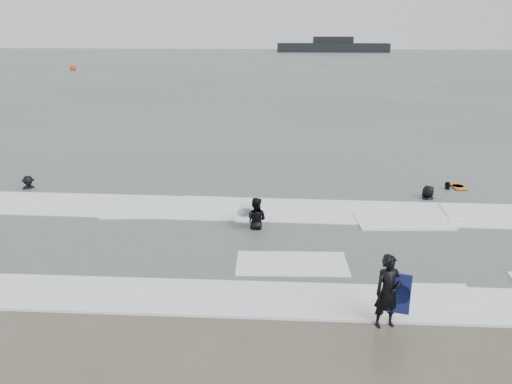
# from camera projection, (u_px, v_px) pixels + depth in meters

# --- Properties ---
(ground) EXTENTS (320.00, 320.00, 0.00)m
(ground) POSITION_uv_depth(u_px,v_px,m) (242.00, 288.00, 13.48)
(ground) COLOR brown
(ground) RESTS_ON ground
(sea) EXTENTS (320.00, 320.00, 0.00)m
(sea) POSITION_uv_depth(u_px,v_px,m) (289.00, 67.00, 89.22)
(sea) COLOR #47544C
(sea) RESTS_ON ground
(surfer_centre) EXTENTS (0.77, 0.63, 1.83)m
(surfer_centre) POSITION_uv_depth(u_px,v_px,m) (385.00, 325.00, 11.80)
(surfer_centre) COLOR black
(surfer_centre) RESTS_ON ground
(surfer_wading) EXTENTS (0.92, 0.76, 1.71)m
(surfer_wading) POSITION_uv_depth(u_px,v_px,m) (255.00, 229.00, 17.46)
(surfer_wading) COLOR black
(surfer_wading) RESTS_ON ground
(surfer_breaker) EXTENTS (1.08, 1.06, 1.49)m
(surfer_breaker) POSITION_uv_depth(u_px,v_px,m) (29.00, 190.00, 21.65)
(surfer_breaker) COLOR black
(surfer_breaker) RESTS_ON ground
(surfer_right_near) EXTENTS (0.86, 0.93, 1.54)m
(surfer_right_near) POSITION_uv_depth(u_px,v_px,m) (447.00, 190.00, 21.64)
(surfer_right_near) COLOR black
(surfer_right_near) RESTS_ON ground
(surfer_right_far) EXTENTS (1.03, 0.96, 1.76)m
(surfer_right_far) POSITION_uv_depth(u_px,v_px,m) (427.00, 200.00, 20.40)
(surfer_right_far) COLOR black
(surfer_right_far) RESTS_ON ground
(surf_foam) EXTENTS (30.03, 9.06, 0.09)m
(surf_foam) POSITION_uv_depth(u_px,v_px,m) (253.00, 233.00, 16.97)
(surf_foam) COLOR white
(surf_foam) RESTS_ON ground
(bodyboards) EXTENTS (9.47, 11.59, 1.25)m
(bodyboards) POSITION_uv_depth(u_px,v_px,m) (371.00, 219.00, 16.97)
(bodyboards) COLOR #10164A
(bodyboards) RESTS_ON ground
(buoy) EXTENTS (1.00, 1.00, 1.65)m
(buoy) POSITION_uv_depth(u_px,v_px,m) (73.00, 68.00, 82.10)
(buoy) COLOR red
(buoy) RESTS_ON ground
(vessel_horizon) EXTENTS (31.93, 5.70, 4.33)m
(vessel_horizon) POSITION_uv_depth(u_px,v_px,m) (333.00, 47.00, 144.11)
(vessel_horizon) COLOR black
(vessel_horizon) RESTS_ON ground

